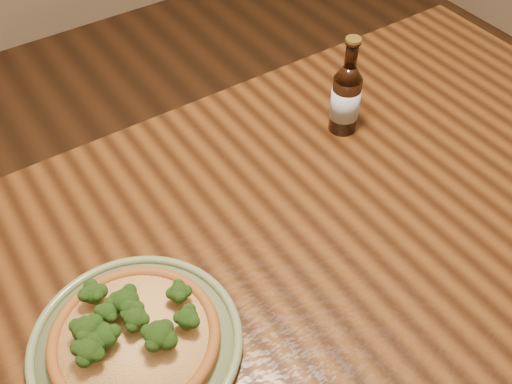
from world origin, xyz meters
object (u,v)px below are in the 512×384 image
table (294,284)px  pizza (133,336)px  plate (136,343)px  beer_bottle (346,97)px

table → pizza: 0.32m
plate → pizza: bearing=105.3°
pizza → beer_bottle: bearing=20.9°
pizza → beer_bottle: size_ratio=1.19×
table → plate: size_ratio=5.10×
pizza → plate: bearing=-74.7°
table → pizza: size_ratio=6.42×
beer_bottle → plate: bearing=-155.6°
beer_bottle → table: bearing=-139.0°
plate → beer_bottle: bearing=21.1°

